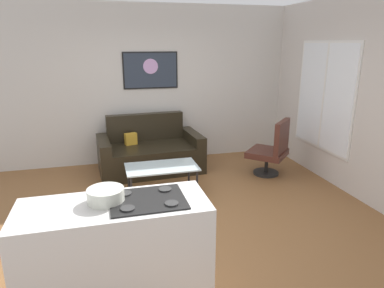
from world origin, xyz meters
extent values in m
cube|color=brown|center=(0.00, 0.00, -0.02)|extent=(6.40, 6.40, 0.04)
cube|color=beige|center=(0.00, 2.42, 1.40)|extent=(6.40, 0.05, 2.80)
cube|color=beige|center=(2.62, 0.30, 1.40)|extent=(0.05, 6.40, 2.80)
cube|color=black|center=(-0.08, 1.80, 0.23)|extent=(1.42, 1.02, 0.45)
cube|color=black|center=(-0.11, 2.19, 0.69)|extent=(1.37, 0.25, 0.48)
cube|color=black|center=(-0.85, 1.75, 0.31)|extent=(0.24, 0.95, 0.63)
cube|color=black|center=(0.69, 1.85, 0.31)|extent=(0.24, 0.95, 0.63)
cube|color=gold|center=(-0.39, 1.95, 0.55)|extent=(0.22, 0.15, 0.20)
cube|color=silver|center=(-0.06, 0.79, 0.42)|extent=(1.03, 0.57, 0.02)
cylinder|color=#232326|center=(-0.52, 0.55, 0.21)|extent=(0.03, 0.03, 0.41)
cylinder|color=#232326|center=(0.40, 0.55, 0.21)|extent=(0.03, 0.03, 0.41)
cylinder|color=#232326|center=(-0.52, 1.03, 0.21)|extent=(0.03, 0.03, 0.41)
cylinder|color=#232326|center=(0.40, 1.03, 0.21)|extent=(0.03, 0.03, 0.41)
cylinder|color=black|center=(1.78, 1.14, 0.02)|extent=(0.42, 0.42, 0.04)
cylinder|color=black|center=(1.78, 1.14, 0.21)|extent=(0.06, 0.06, 0.34)
cube|color=#48231B|center=(1.78, 1.14, 0.37)|extent=(0.84, 0.84, 0.10)
cube|color=#48231B|center=(1.94, 0.99, 0.68)|extent=(0.48, 0.49, 0.53)
cube|color=silver|center=(-0.80, -1.28, 0.46)|extent=(1.51, 0.61, 0.92)
cube|color=black|center=(-0.53, -1.28, 0.92)|extent=(0.60, 0.49, 0.01)
cylinder|color=#2D2D2D|center=(-0.70, -1.42, 0.93)|extent=(0.11, 0.11, 0.01)
cylinder|color=#2D2D2D|center=(-0.36, -1.42, 0.93)|extent=(0.11, 0.11, 0.01)
cylinder|color=#2D2D2D|center=(-0.70, -1.14, 0.93)|extent=(0.11, 0.11, 0.01)
cylinder|color=#2D2D2D|center=(-0.36, -1.14, 0.93)|extent=(0.11, 0.11, 0.01)
cylinder|color=silver|center=(-0.85, -1.22, 0.92)|extent=(0.16, 0.16, 0.01)
cylinder|color=silver|center=(-0.85, -1.22, 0.97)|extent=(0.29, 0.29, 0.11)
cube|color=black|center=(0.05, 2.39, 1.67)|extent=(0.97, 0.01, 0.65)
cube|color=#2B3443|center=(0.05, 2.38, 1.67)|extent=(0.92, 0.02, 0.60)
cylinder|color=#C193CE|center=(0.05, 2.37, 1.74)|extent=(0.26, 0.01, 0.26)
cube|color=silver|center=(2.59, 0.90, 1.32)|extent=(0.02, 1.43, 1.71)
cube|color=white|center=(2.58, 0.90, 1.32)|extent=(0.01, 1.35, 1.63)
cube|color=silver|center=(2.58, 0.90, 1.32)|extent=(0.01, 0.04, 1.63)
camera|label=1|loc=(-0.83, -3.83, 2.14)|focal=32.30mm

